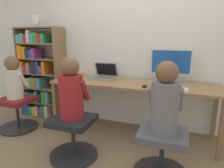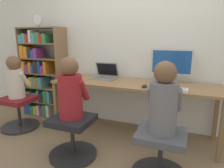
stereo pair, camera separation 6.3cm
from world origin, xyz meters
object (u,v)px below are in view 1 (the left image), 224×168
at_px(bookshelf, 38,75).
at_px(office_chair_right, 73,136).
at_px(keyboard, 168,88).
at_px(person_at_monitor, 165,100).
at_px(office_chair_side, 17,113).
at_px(person_at_laptop, 71,91).
at_px(person_near_shelf, 14,79).
at_px(desktop_monitor, 171,64).
at_px(laptop, 104,75).
at_px(desk_clock, 36,20).
at_px(office_chair_left, 162,153).

bearing_deg(bookshelf, office_chair_right, -37.05).
relative_size(keyboard, person_at_monitor, 0.65).
bearing_deg(office_chair_right, office_chair_side, 163.25).
xyz_separation_m(keyboard, person_at_laptop, (-0.99, -0.56, 0.02)).
distance_m(person_at_laptop, bookshelf, 1.54).
xyz_separation_m(bookshelf, person_near_shelf, (0.04, -0.57, 0.05)).
xyz_separation_m(desktop_monitor, office_chair_side, (-2.16, -0.62, -0.77)).
bearing_deg(office_chair_side, person_at_monitor, -8.98).
bearing_deg(office_chair_right, keyboard, 29.88).
distance_m(laptop, person_at_laptop, 0.90).
distance_m(desktop_monitor, office_chair_right, 1.58).
relative_size(desk_clock, office_chair_side, 0.37).
bearing_deg(person_near_shelf, office_chair_right, -16.91).
distance_m(laptop, keyboard, 1.03).
xyz_separation_m(person_at_laptop, desk_clock, (-1.12, 0.84, 0.85)).
bearing_deg(laptop, keyboard, -18.88).
relative_size(desktop_monitor, office_chair_left, 0.99).
relative_size(laptop, office_chair_right, 0.64).
xyz_separation_m(laptop, office_chair_side, (-1.20, -0.54, -0.56)).
bearing_deg(desk_clock, person_near_shelf, -98.37).
xyz_separation_m(desktop_monitor, desk_clock, (-2.09, -0.13, 0.62)).
bearing_deg(keyboard, office_chair_side, -174.47).
xyz_separation_m(person_at_monitor, bookshelf, (-2.24, 0.92, -0.07)).
xyz_separation_m(keyboard, office_chair_side, (-2.18, -0.21, -0.52)).
bearing_deg(office_chair_left, desktop_monitor, 92.14).
height_order(office_chair_left, person_near_shelf, person_near_shelf).
xyz_separation_m(office_chair_right, desk_clock, (-1.12, 0.85, 1.39)).
height_order(desk_clock, person_near_shelf, desk_clock).
height_order(office_chair_left, bookshelf, bookshelf).
distance_m(desk_clock, office_chair_side, 1.48).
bearing_deg(desktop_monitor, person_near_shelf, -164.08).
bearing_deg(office_chair_right, office_chair_left, 0.37).
relative_size(office_chair_side, person_near_shelf, 0.89).
distance_m(laptop, person_at_monitor, 1.33).
distance_m(laptop, desk_clock, 1.41).
height_order(person_at_monitor, desk_clock, desk_clock).
distance_m(office_chair_side, person_near_shelf, 0.53).
distance_m(person_at_laptop, office_chair_side, 1.35).
relative_size(desktop_monitor, office_chair_right, 0.99).
height_order(desktop_monitor, person_at_laptop, desktop_monitor).
xyz_separation_m(desk_clock, person_near_shelf, (-0.07, -0.49, -0.87)).
distance_m(desktop_monitor, bookshelf, 2.22).
relative_size(person_at_monitor, bookshelf, 0.44).
height_order(desktop_monitor, office_chair_side, desktop_monitor).
bearing_deg(bookshelf, person_near_shelf, -85.80).
bearing_deg(bookshelf, desktop_monitor, 1.26).
xyz_separation_m(office_chair_left, person_near_shelf, (-2.20, 0.35, 0.53)).
height_order(office_chair_left, person_at_monitor, person_at_monitor).
distance_m(person_at_monitor, person_near_shelf, 2.22).
relative_size(office_chair_left, person_at_laptop, 0.82).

